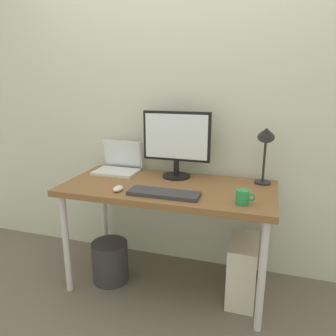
# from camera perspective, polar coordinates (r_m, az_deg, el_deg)

# --- Properties ---
(ground_plane) EXTENTS (6.00, 6.00, 0.00)m
(ground_plane) POSITION_cam_1_polar(r_m,az_deg,el_deg) (2.51, 0.00, -19.60)
(ground_plane) COLOR #665B51
(back_wall) EXTENTS (4.40, 0.04, 2.60)m
(back_wall) POSITION_cam_1_polar(r_m,az_deg,el_deg) (2.44, 2.80, 12.12)
(back_wall) COLOR silver
(back_wall) RESTS_ON ground_plane
(desk) EXTENTS (1.40, 0.66, 0.75)m
(desk) POSITION_cam_1_polar(r_m,az_deg,el_deg) (2.19, 0.00, -4.76)
(desk) COLOR brown
(desk) RESTS_ON ground_plane
(monitor) EXTENTS (0.48, 0.20, 0.47)m
(monitor) POSITION_cam_1_polar(r_m,az_deg,el_deg) (2.29, 1.43, 4.79)
(monitor) COLOR black
(monitor) RESTS_ON desk
(laptop) EXTENTS (0.32, 0.26, 0.23)m
(laptop) POSITION_cam_1_polar(r_m,az_deg,el_deg) (2.51, -8.64, 0.70)
(laptop) COLOR silver
(laptop) RESTS_ON desk
(desk_lamp) EXTENTS (0.11, 0.16, 0.42)m
(desk_lamp) POSITION_cam_1_polar(r_m,az_deg,el_deg) (2.20, 16.79, 4.46)
(desk_lamp) COLOR #232328
(desk_lamp) RESTS_ON desk
(keyboard) EXTENTS (0.44, 0.14, 0.02)m
(keyboard) POSITION_cam_1_polar(r_m,az_deg,el_deg) (1.98, -0.76, -4.49)
(keyboard) COLOR #333338
(keyboard) RESTS_ON desk
(mouse) EXTENTS (0.06, 0.09, 0.03)m
(mouse) POSITION_cam_1_polar(r_m,az_deg,el_deg) (2.07, -8.80, -3.60)
(mouse) COLOR silver
(mouse) RESTS_ON desk
(coffee_mug) EXTENTS (0.11, 0.07, 0.08)m
(coffee_mug) POSITION_cam_1_polar(r_m,az_deg,el_deg) (1.88, 13.00, -5.00)
(coffee_mug) COLOR #268C4C
(coffee_mug) RESTS_ON desk
(computer_tower) EXTENTS (0.18, 0.36, 0.42)m
(computer_tower) POSITION_cam_1_polar(r_m,az_deg,el_deg) (2.32, 12.99, -16.98)
(computer_tower) COLOR silver
(computer_tower) RESTS_ON ground_plane
(wastebasket) EXTENTS (0.26, 0.26, 0.30)m
(wastebasket) POSITION_cam_1_polar(r_m,az_deg,el_deg) (2.50, -10.12, -15.86)
(wastebasket) COLOR #333338
(wastebasket) RESTS_ON ground_plane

